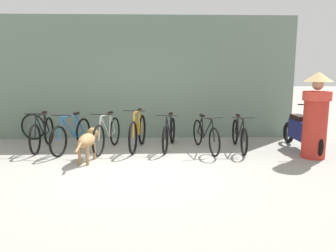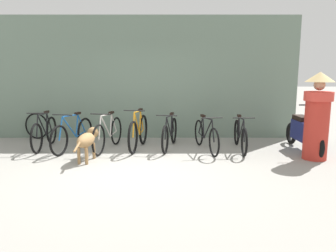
{
  "view_description": "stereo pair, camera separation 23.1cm",
  "coord_description": "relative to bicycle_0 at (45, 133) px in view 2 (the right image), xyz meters",
  "views": [
    {
      "loc": [
        0.39,
        -5.64,
        1.76
      ],
      "look_at": [
        0.61,
        0.85,
        0.65
      ],
      "focal_mm": 35.0,
      "sensor_mm": 36.0,
      "label": 1
    },
    {
      "loc": [
        0.62,
        -5.64,
        1.76
      ],
      "look_at": [
        0.61,
        0.85,
        0.65
      ],
      "focal_mm": 35.0,
      "sensor_mm": 36.0,
      "label": 2
    }
  ],
  "objects": [
    {
      "name": "bicycle_6",
      "position": [
        4.4,
        -0.17,
        -0.03
      ],
      "size": [
        0.46,
        1.67,
        0.79
      ],
      "rotation": [
        0.0,
        0.0,
        -1.63
      ],
      "color": "black",
      "rests_on": "ground"
    },
    {
      "name": "bicycle_0",
      "position": [
        0.0,
        0.0,
        0.0
      ],
      "size": [
        0.46,
        1.62,
        0.86
      ],
      "rotation": [
        0.0,
        0.0,
        -1.55
      ],
      "color": "black",
      "rests_on": "ground"
    },
    {
      "name": "bicycle_5",
      "position": [
        3.64,
        -0.22,
        -0.02
      ],
      "size": [
        0.49,
        1.67,
        0.8
      ],
      "rotation": [
        0.0,
        0.0,
        -1.37
      ],
      "color": "black",
      "rests_on": "ground"
    },
    {
      "name": "shop_wall_back",
      "position": [
        2.18,
        1.29,
        1.21
      ],
      "size": [
        7.91,
        0.2,
        3.12
      ],
      "color": "slate",
      "rests_on": "ground"
    },
    {
      "name": "bicycle_1",
      "position": [
        0.69,
        -0.17,
        -0.0
      ],
      "size": [
        0.57,
        1.67,
        0.85
      ],
      "rotation": [
        0.0,
        0.0,
        -1.84
      ],
      "color": "black",
      "rests_on": "ground"
    },
    {
      "name": "motorcycle",
      "position": [
        5.77,
        -0.25,
        0.07
      ],
      "size": [
        0.58,
        1.92,
        1.07
      ],
      "rotation": [
        0.0,
        0.0,
        -1.57
      ],
      "color": "black",
      "rests_on": "ground"
    },
    {
      "name": "bicycle_2",
      "position": [
        1.47,
        -0.14,
        0.0
      ],
      "size": [
        0.49,
        1.69,
        0.86
      ],
      "rotation": [
        0.0,
        0.0,
        -1.77
      ],
      "color": "black",
      "rests_on": "ground"
    },
    {
      "name": "spare_tire_left",
      "position": [
        -0.59,
        1.04,
        -0.02
      ],
      "size": [
        0.67,
        0.19,
        0.68
      ],
      "rotation": [
        0.0,
        0.0,
        -0.22
      ],
      "color": "black",
      "rests_on": "ground"
    },
    {
      "name": "bicycle_4",
      "position": [
        2.84,
        0.03,
        -0.02
      ],
      "size": [
        0.49,
        1.68,
        0.81
      ],
      "rotation": [
        0.0,
        0.0,
        -1.76
      ],
      "color": "black",
      "rests_on": "ground"
    },
    {
      "name": "stray_dog",
      "position": [
        1.22,
        -1.01,
        0.06
      ],
      "size": [
        0.34,
        1.16,
        0.61
      ],
      "rotation": [
        0.0,
        0.0,
        1.46
      ],
      "color": "#997247",
      "rests_on": "ground"
    },
    {
      "name": "person_in_robes",
      "position": [
        5.74,
        -0.91,
        0.55
      ],
      "size": [
        0.64,
        0.64,
        1.73
      ],
      "rotation": [
        0.0,
        0.0,
        3.33
      ],
      "color": "#B72D23",
      "rests_on": "ground"
    },
    {
      "name": "bicycle_3",
      "position": [
        2.13,
        -0.04,
        0.02
      ],
      "size": [
        0.46,
        1.65,
        0.92
      ],
      "rotation": [
        0.0,
        0.0,
        -1.73
      ],
      "color": "black",
      "rests_on": "ground"
    },
    {
      "name": "ground_plane",
      "position": [
        2.18,
        -1.63,
        -0.35
      ],
      "size": [
        60.0,
        60.0,
        0.0
      ],
      "primitive_type": "plane",
      "color": "gray"
    }
  ]
}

